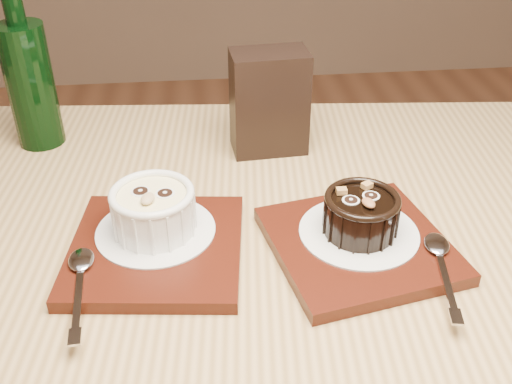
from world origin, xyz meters
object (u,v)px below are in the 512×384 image
ramekin_white (153,209)px  ramekin_dark (361,213)px  table (257,330)px  tray_right (359,245)px  green_bottle (30,81)px  condiment_stand (269,102)px  tray_left (156,249)px

ramekin_white → ramekin_dark: size_ratio=1.12×
table → tray_right: 0.15m
table → ramekin_dark: size_ratio=15.67×
table → green_bottle: bearing=132.0°
tray_right → condiment_stand: condiment_stand is taller
tray_right → tray_left: bearing=176.0°
ramekin_dark → tray_left: bearing=164.5°
ramekin_white → green_bottle: 0.31m
condiment_stand → table: bearing=-99.4°
ramekin_white → ramekin_dark: (0.22, -0.03, -0.00)m
tray_left → green_bottle: (-0.17, 0.27, 0.08)m
table → tray_left: bearing=162.1°
ramekin_dark → green_bottle: size_ratio=0.34×
table → condiment_stand: bearing=80.6°
ramekin_white → tray_right: 0.22m
green_bottle → tray_right: bearing=-36.6°
table → tray_left: tray_left is taller
tray_left → condiment_stand: bearing=56.1°
green_bottle → condiment_stand: bearing=-9.4°
tray_right → green_bottle: green_bottle is taller
tray_left → condiment_stand: 0.27m
ramekin_white → tray_right: ramekin_white is taller
table → green_bottle: green_bottle is taller
tray_left → ramekin_white: bearing=91.5°
tray_left → table: bearing=-17.9°
ramekin_white → tray_right: bearing=4.4°
tray_right → ramekin_dark: ramekin_dark is taller
tray_left → green_bottle: size_ratio=0.76×
table → ramekin_white: ramekin_white is taller
tray_left → condiment_stand: size_ratio=1.29×
table → tray_right: tray_right is taller
ramekin_dark → condiment_stand: 0.24m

